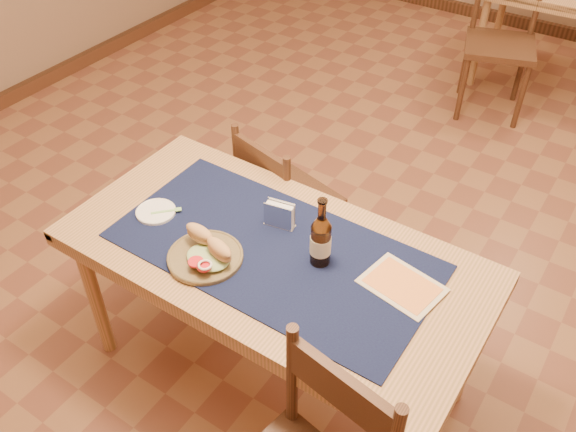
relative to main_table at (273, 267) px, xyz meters
The scene contains 12 objects.
room 1.08m from the main_table, 90.00° to the left, with size 6.04×7.04×2.84m.
main_table is the anchor object (origin of this frame).
placemat 0.09m from the main_table, ahead, with size 1.20×0.60×0.01m, color #0F1A39.
baseboard 1.01m from the main_table, 90.00° to the left, with size 6.00×7.00×0.10m.
chair_main_far 0.70m from the main_table, 120.47° to the left, with size 0.48×0.48×0.86m.
chair_back_near 2.77m from the main_table, 90.44° to the left, with size 0.58×0.58×0.99m.
sandwich_plate 0.27m from the main_table, 134.97° to the right, with size 0.28×0.28×0.11m.
side_plate 0.52m from the main_table, behind, with size 0.16×0.16×0.01m.
fork 0.48m from the main_table, behind, with size 0.09×0.10×0.00m.
beer_bottle 0.26m from the main_table, 14.85° to the left, with size 0.08×0.08×0.29m.
napkin_holder 0.20m from the main_table, 114.11° to the left, with size 0.13×0.06×0.11m.
menu_card 0.49m from the main_table, 12.03° to the left, with size 0.30×0.24×0.01m.
Camera 1 is at (0.94, -2.12, 2.32)m, focal length 38.00 mm.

